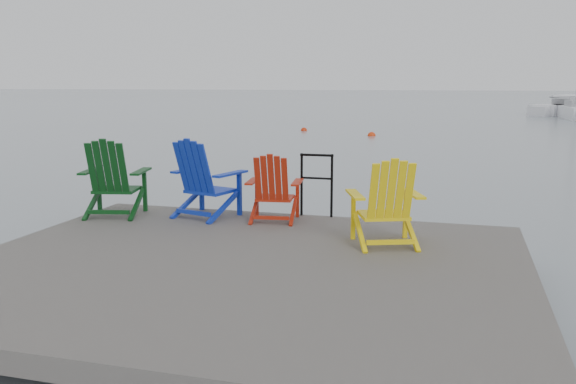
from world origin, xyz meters
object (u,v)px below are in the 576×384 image
(chair_red, at_px, (273,188))
(chair_yellow, at_px, (387,202))
(sailboat_mid, at_px, (572,110))
(buoy_a, at_px, (372,136))
(chair_green, at_px, (113,178))
(buoy_b, at_px, (304,131))
(chair_blue, at_px, (204,178))
(handrail, at_px, (317,179))

(chair_red, height_order, chair_yellow, chair_yellow)
(sailboat_mid, distance_m, buoy_a, 26.48)
(chair_green, bearing_deg, chair_red, -5.34)
(buoy_b, bearing_deg, chair_blue, -79.31)
(chair_yellow, xyz_separation_m, buoy_a, (-3.10, 20.80, -1.02))
(handrail, xyz_separation_m, chair_yellow, (1.15, -1.35, -0.02))
(chair_blue, bearing_deg, handrail, 33.55)
(chair_yellow, distance_m, sailboat_mid, 45.26)
(chair_blue, height_order, buoy_b, chair_blue)
(handrail, xyz_separation_m, chair_green, (-2.79, -0.78, 0.01))
(handrail, distance_m, chair_green, 2.90)
(chair_yellow, distance_m, buoy_a, 21.05)
(chair_yellow, xyz_separation_m, buoy_b, (-6.84, 22.97, -1.02))
(chair_yellow, bearing_deg, chair_green, 151.36)
(chair_green, height_order, buoy_b, chair_green)
(chair_red, relative_size, sailboat_mid, 0.08)
(chair_blue, relative_size, buoy_b, 3.40)
(handrail, height_order, buoy_a, handrail)
(sailboat_mid, relative_size, buoy_a, 30.48)
(sailboat_mid, distance_m, buoy_b, 26.61)
(buoy_a, xyz_separation_m, buoy_b, (-3.74, 2.17, 0.00))
(chair_red, bearing_deg, handrail, 35.88)
(chair_green, height_order, chair_red, chair_green)
(chair_yellow, bearing_deg, buoy_a, 78.07)
(buoy_b, bearing_deg, chair_green, -82.62)
(chair_red, height_order, sailboat_mid, sailboat_mid)
(chair_green, bearing_deg, chair_yellow, -21.16)
(handrail, bearing_deg, buoy_a, 95.72)
(chair_blue, distance_m, sailboat_mid, 45.04)
(chair_red, bearing_deg, chair_yellow, -35.72)
(chair_green, bearing_deg, buoy_a, 74.69)
(chair_green, height_order, buoy_a, chair_green)
(chair_blue, bearing_deg, chair_green, -151.68)
(chair_yellow, height_order, sailboat_mid, sailboat_mid)
(handrail, xyz_separation_m, chair_blue, (-1.52, -0.49, 0.02))
(chair_green, bearing_deg, buoy_b, 84.45)
(buoy_b, bearing_deg, handrail, -75.25)
(chair_green, distance_m, chair_yellow, 3.98)
(chair_green, relative_size, sailboat_mid, 0.10)
(chair_yellow, height_order, buoy_b, chair_yellow)
(chair_green, height_order, chair_yellow, chair_green)
(chair_red, bearing_deg, chair_green, 179.90)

